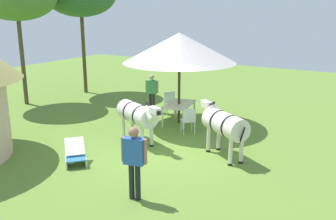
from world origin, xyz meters
name	(u,v)px	position (x,y,z in m)	size (l,w,h in m)	color
ground_plane	(161,151)	(0.00, 0.00, 0.00)	(36.00, 36.00, 0.00)	olive
shade_umbrella	(179,48)	(2.78, 0.94, 2.79)	(4.08, 4.08, 3.33)	#4D2E26
patio_dining_table	(179,106)	(2.78, 0.94, 0.66)	(1.73, 1.20, 0.74)	silver
patio_chair_near_lawn	(170,101)	(3.72, 1.88, 0.52)	(0.61, 0.61, 0.90)	white
patio_chair_west_end	(189,119)	(1.83, 0.03, 0.52)	(0.61, 0.61, 0.90)	silver
guest_beside_umbrella	(152,90)	(3.57, 2.66, 0.94)	(0.32, 0.54, 1.56)	#212528
standing_watcher	(134,157)	(-2.83, -1.09, 1.02)	(0.31, 0.60, 1.70)	black
striped_lounge_chair	(75,155)	(-2.05, 1.48, 0.26)	(0.93, 0.94, 0.64)	#2E6EB0
zebra_nearest_camera	(138,114)	(0.25, 1.01, 0.93)	(1.23, 2.09, 1.46)	silver
zebra_by_umbrella	(224,124)	(0.53, -1.78, 0.98)	(1.43, 1.90, 1.52)	silver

